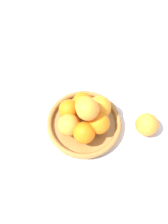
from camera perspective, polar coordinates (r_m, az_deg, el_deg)
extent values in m
plane|color=silver|center=(0.83, 0.00, -3.53)|extent=(4.00, 4.00, 0.00)
cylinder|color=#A57238|center=(0.82, 0.00, -3.26)|extent=(0.26, 0.26, 0.02)
torus|color=#A57238|center=(0.80, 0.00, -2.68)|extent=(0.27, 0.27, 0.02)
sphere|color=orange|center=(0.74, -3.91, -3.36)|extent=(0.08, 0.08, 0.08)
sphere|color=orange|center=(0.73, 0.05, -5.43)|extent=(0.08, 0.08, 0.08)
sphere|color=orange|center=(0.75, 3.83, -2.87)|extent=(0.08, 0.08, 0.08)
sphere|color=orange|center=(0.77, 4.08, 1.19)|extent=(0.08, 0.08, 0.08)
sphere|color=orange|center=(0.79, -0.33, 2.55)|extent=(0.07, 0.07, 0.07)
sphere|color=orange|center=(0.77, -3.93, 0.65)|extent=(0.07, 0.07, 0.07)
sphere|color=orange|center=(0.71, 0.26, 1.57)|extent=(0.07, 0.07, 0.07)
sphere|color=orange|center=(0.70, 0.97, 0.73)|extent=(0.08, 0.08, 0.08)
sphere|color=orange|center=(0.81, 16.07, -3.16)|extent=(0.08, 0.08, 0.08)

